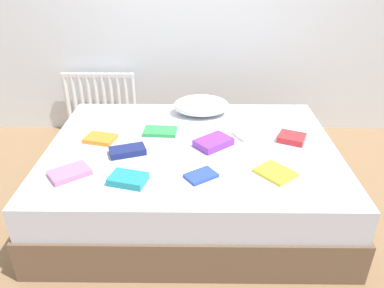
% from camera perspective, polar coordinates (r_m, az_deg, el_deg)
% --- Properties ---
extents(ground_plane, '(8.00, 8.00, 0.00)m').
position_cam_1_polar(ground_plane, '(2.85, -0.01, -9.00)').
color(ground_plane, '#93704C').
extents(bed, '(2.00, 1.50, 0.50)m').
position_cam_1_polar(bed, '(2.71, -0.01, -4.84)').
color(bed, brown).
rests_on(bed, ground).
extents(radiator, '(0.70, 0.04, 0.54)m').
position_cam_1_polar(radiator, '(3.85, -13.75, 6.60)').
color(radiator, white).
rests_on(radiator, ground).
extents(pillow, '(0.45, 0.31, 0.15)m').
position_cam_1_polar(pillow, '(3.02, 1.42, 5.87)').
color(pillow, white).
rests_on(pillow, bed).
extents(textbook_teal, '(0.24, 0.19, 0.04)m').
position_cam_1_polar(textbook_teal, '(2.21, -9.69, -5.28)').
color(textbook_teal, teal).
rests_on(textbook_teal, bed).
extents(textbook_orange, '(0.24, 0.20, 0.03)m').
position_cam_1_polar(textbook_orange, '(2.71, -13.76, 0.81)').
color(textbook_orange, orange).
rests_on(textbook_orange, bed).
extents(textbook_red, '(0.23, 0.21, 0.04)m').
position_cam_1_polar(textbook_red, '(2.71, 14.91, 0.90)').
color(textbook_red, red).
rests_on(textbook_red, bed).
extents(textbook_yellow, '(0.27, 0.28, 0.02)m').
position_cam_1_polar(textbook_yellow, '(2.31, 12.56, -4.25)').
color(textbook_yellow, yellow).
rests_on(textbook_yellow, bed).
extents(textbook_navy, '(0.26, 0.19, 0.04)m').
position_cam_1_polar(textbook_navy, '(2.50, -9.77, -1.03)').
color(textbook_navy, navy).
rests_on(textbook_navy, bed).
extents(textbook_purple, '(0.29, 0.28, 0.05)m').
position_cam_1_polar(textbook_purple, '(2.56, 3.28, 0.24)').
color(textbook_purple, purple).
rests_on(textbook_purple, bed).
extents(textbook_pink, '(0.28, 0.26, 0.03)m').
position_cam_1_polar(textbook_pink, '(2.36, -18.11, -4.17)').
color(textbook_pink, pink).
rests_on(textbook_pink, bed).
extents(textbook_green, '(0.25, 0.16, 0.03)m').
position_cam_1_polar(textbook_green, '(2.75, -4.83, 1.93)').
color(textbook_green, green).
rests_on(textbook_green, bed).
extents(textbook_white, '(0.29, 0.25, 0.02)m').
position_cam_1_polar(textbook_white, '(2.75, 8.95, 1.64)').
color(textbook_white, white).
rests_on(textbook_white, bed).
extents(textbook_blue, '(0.22, 0.20, 0.02)m').
position_cam_1_polar(textbook_blue, '(2.23, 1.38, -4.82)').
color(textbook_blue, '#2847B7').
rests_on(textbook_blue, bed).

